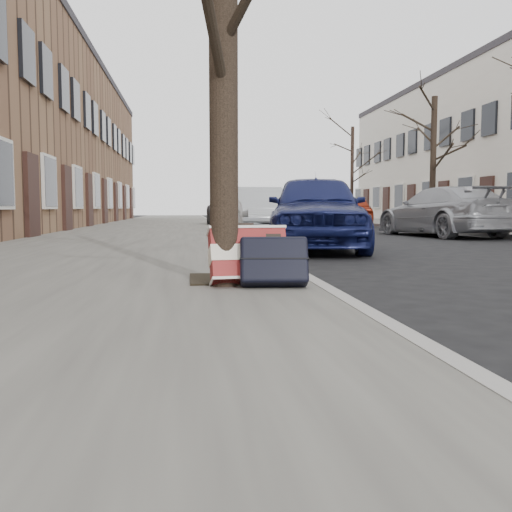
{
  "coord_description": "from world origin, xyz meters",
  "views": [
    {
      "loc": [
        -2.43,
        -4.23,
        0.8
      ],
      "look_at": [
        -1.84,
        0.8,
        0.38
      ],
      "focal_mm": 40.0,
      "sensor_mm": 36.0,
      "label": 1
    }
  ],
  "objects": [
    {
      "name": "car_far_front",
      "position": [
        4.7,
        11.15,
        0.69
      ],
      "size": [
        2.67,
        5.03,
        1.39
      ],
      "primitive_type": "imported",
      "rotation": [
        0.0,
        0.0,
        3.3
      ],
      "color": "#95979D",
      "rests_on": "ground"
    },
    {
      "name": "car_near_back",
      "position": [
        -0.17,
        21.06,
        0.73
      ],
      "size": [
        3.3,
        5.62,
        1.47
      ],
      "primitive_type": "imported",
      "rotation": [
        0.0,
        0.0,
        -0.17
      ],
      "color": "#343338",
      "rests_on": "ground"
    },
    {
      "name": "tree_far_c",
      "position": [
        7.2,
        28.78,
        2.84
      ],
      "size": [
        0.2,
        0.2,
        5.44
      ],
      "primitive_type": "cylinder",
      "color": "black",
      "rests_on": "far_sidewalk"
    },
    {
      "name": "dirt_patch",
      "position": [
        -2.0,
        1.2,
        0.13
      ],
      "size": [
        0.85,
        0.85,
        0.02
      ],
      "primitive_type": "cube",
      "color": "black",
      "rests_on": "near_sidewalk"
    },
    {
      "name": "near_sidewalk",
      "position": [
        -3.7,
        15.0,
        0.06
      ],
      "size": [
        5.0,
        70.0,
        0.12
      ],
      "primitive_type": "cube",
      "color": "slate",
      "rests_on": "ground"
    },
    {
      "name": "car_far_back",
      "position": [
        4.51,
        19.51,
        0.64
      ],
      "size": [
        2.12,
        3.95,
        1.28
      ],
      "primitive_type": "imported",
      "rotation": [
        0.0,
        0.0,
        2.97
      ],
      "color": "maroon",
      "rests_on": "ground"
    },
    {
      "name": "tree_far_b",
      "position": [
        7.2,
        17.52,
        2.64
      ],
      "size": [
        0.24,
        0.24,
        5.05
      ],
      "primitive_type": "cylinder",
      "color": "black",
      "rests_on": "far_sidewalk"
    },
    {
      "name": "far_sidewalk",
      "position": [
        7.8,
        15.0,
        0.06
      ],
      "size": [
        4.0,
        70.0,
        0.12
      ],
      "primitive_type": "cube",
      "color": "gray",
      "rests_on": "ground"
    },
    {
      "name": "ground",
      "position": [
        0.0,
        0.0,
        0.0
      ],
      "size": [
        120.0,
        120.0,
        0.0
      ],
      "primitive_type": "plane",
      "color": "black",
      "rests_on": "ground"
    },
    {
      "name": "suitcase_navy",
      "position": [
        -1.7,
        0.61,
        0.35
      ],
      "size": [
        0.61,
        0.39,
        0.46
      ],
      "primitive_type": "cube",
      "rotation": [
        -0.42,
        0.0,
        -0.09
      ],
      "color": "black",
      "rests_on": "near_sidewalk"
    },
    {
      "name": "car_near_mid",
      "position": [
        -0.14,
        14.39,
        0.75
      ],
      "size": [
        1.68,
        4.57,
        1.49
      ],
      "primitive_type": "imported",
      "rotation": [
        0.0,
        0.0,
        0.02
      ],
      "color": "#B8BCC1",
      "rests_on": "ground"
    },
    {
      "name": "car_near_front",
      "position": [
        -0.03,
        6.45,
        0.74
      ],
      "size": [
        2.39,
        4.55,
        1.48
      ],
      "primitive_type": "imported",
      "rotation": [
        0.0,
        0.0,
        -0.16
      ],
      "color": "#121848",
      "rests_on": "ground"
    },
    {
      "name": "suitcase_red",
      "position": [
        -1.91,
        0.78,
        0.38
      ],
      "size": [
        0.71,
        0.44,
        0.52
      ],
      "primitive_type": "cube",
      "rotation": [
        -0.42,
        0.0,
        0.1
      ],
      "color": "maroon",
      "rests_on": "near_sidewalk"
    }
  ]
}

